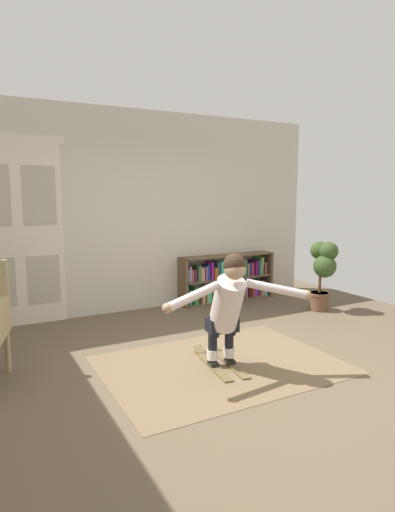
# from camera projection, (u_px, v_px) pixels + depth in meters

# --- Properties ---
(ground_plane) EXTENTS (7.20, 7.20, 0.00)m
(ground_plane) POSITION_uv_depth(u_px,v_px,m) (230.00, 371.00, 4.17)
(ground_plane) COLOR brown
(back_wall) EXTENTS (6.00, 0.10, 2.90)m
(back_wall) POSITION_uv_depth(u_px,v_px,m) (135.00, 212.00, 6.23)
(back_wall) COLOR beige
(back_wall) RESTS_ON ground
(double_door) EXTENTS (1.22, 0.05, 2.45)m
(double_door) POSITION_uv_depth(u_px,v_px,m) (19.00, 232.00, 5.47)
(double_door) COLOR silver
(double_door) RESTS_ON ground
(rug) EXTENTS (2.33, 1.71, 0.01)m
(rug) POSITION_uv_depth(u_px,v_px,m) (221.00, 365.00, 4.31)
(rug) COLOR brown
(rug) RESTS_ON ground
(bookshelf) EXTENTS (1.62, 0.30, 0.74)m
(bookshelf) POSITION_uv_depth(u_px,v_px,m) (227.00, 279.00, 6.89)
(bookshelf) COLOR brown
(bookshelf) RESTS_ON ground
(potted_plant) EXTENTS (0.36, 0.47, 1.03)m
(potted_plant) POSITION_uv_depth(u_px,v_px,m) (323.00, 269.00, 6.25)
(potted_plant) COLOR brown
(potted_plant) RESTS_ON ground
(skis_pair) EXTENTS (0.38, 0.87, 0.07)m
(skis_pair) POSITION_uv_depth(u_px,v_px,m) (220.00, 362.00, 4.34)
(skis_pair) COLOR brown
(skis_pair) RESTS_ON rug
(person_skier) EXTENTS (1.45, 0.70, 1.11)m
(person_skier) POSITION_uv_depth(u_px,v_px,m) (228.00, 302.00, 4.06)
(person_skier) COLOR white
(person_skier) RESTS_ON skis_pair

